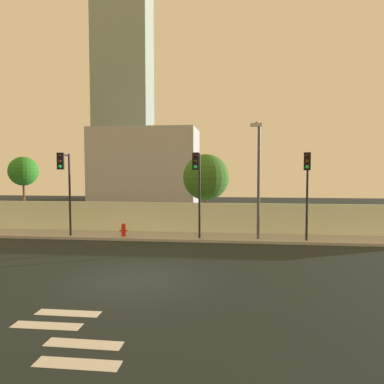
# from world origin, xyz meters

# --- Properties ---
(ground_plane) EXTENTS (80.00, 80.00, 0.00)m
(ground_plane) POSITION_xyz_m (0.00, 0.00, 0.00)
(ground_plane) COLOR black
(sidewalk) EXTENTS (36.00, 2.40, 0.15)m
(sidewalk) POSITION_xyz_m (0.00, 8.20, 0.07)
(sidewalk) COLOR #A4A4A4
(sidewalk) RESTS_ON ground
(perimeter_wall) EXTENTS (36.00, 0.18, 1.80)m
(perimeter_wall) POSITION_xyz_m (0.00, 9.49, 1.05)
(perimeter_wall) COLOR silver
(perimeter_wall) RESTS_ON sidewalk
(crosswalk_marking) EXTENTS (3.36, 2.99, 0.01)m
(crosswalk_marking) POSITION_xyz_m (-0.36, -4.53, 0.00)
(crosswalk_marking) COLOR silver
(crosswalk_marking) RESTS_ON ground
(traffic_light_left) EXTENTS (0.45, 1.76, 4.73)m
(traffic_light_left) POSITION_xyz_m (-5.71, 6.74, 3.62)
(traffic_light_left) COLOR black
(traffic_light_left) RESTS_ON sidewalk
(traffic_light_center) EXTENTS (0.50, 1.44, 4.70)m
(traffic_light_center) POSITION_xyz_m (7.39, 6.91, 3.58)
(traffic_light_center) COLOR black
(traffic_light_center) RESTS_ON sidewalk
(traffic_light_right) EXTENTS (0.35, 1.67, 4.70)m
(traffic_light_right) POSITION_xyz_m (1.68, 6.79, 3.59)
(traffic_light_right) COLOR black
(traffic_light_right) RESTS_ON sidewalk
(street_lamp_curbside) EXTENTS (0.65, 2.04, 6.21)m
(street_lamp_curbside) POSITION_xyz_m (4.92, 7.46, 3.87)
(street_lamp_curbside) COLOR #4C4C51
(street_lamp_curbside) RESTS_ON sidewalk
(fire_hydrant) EXTENTS (0.44, 0.26, 0.75)m
(fire_hydrant) POSITION_xyz_m (-2.68, 7.65, 0.55)
(fire_hydrant) COLOR red
(fire_hydrant) RESTS_ON sidewalk
(roadside_tree_leftmost) EXTENTS (1.95, 1.95, 4.84)m
(roadside_tree_leftmost) POSITION_xyz_m (-10.49, 10.65, 3.84)
(roadside_tree_leftmost) COLOR brown
(roadside_tree_leftmost) RESTS_ON ground
(roadside_tree_midleft) EXTENTS (2.94, 2.94, 4.95)m
(roadside_tree_midleft) POSITION_xyz_m (1.84, 10.65, 3.48)
(roadside_tree_midleft) COLOR brown
(roadside_tree_midleft) RESTS_ON ground
(low_building_distant) EXTENTS (10.24, 6.00, 7.97)m
(low_building_distant) POSITION_xyz_m (-5.16, 23.49, 3.99)
(low_building_distant) COLOR #AAAAAA
(low_building_distant) RESTS_ON ground
(tower_on_skyline) EXTENTS (7.21, 5.00, 33.85)m
(tower_on_skyline) POSITION_xyz_m (-11.01, 35.49, 16.93)
(tower_on_skyline) COLOR gray
(tower_on_skyline) RESTS_ON ground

